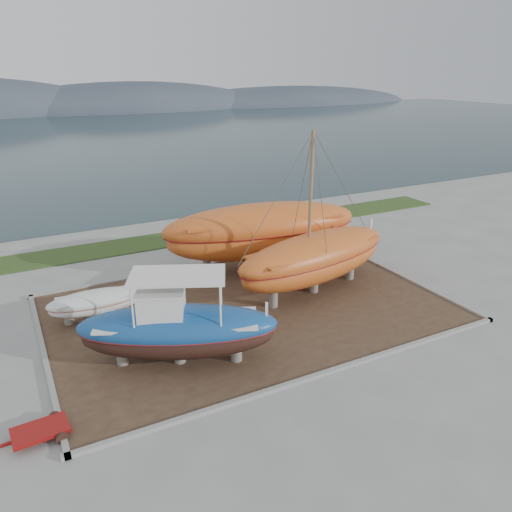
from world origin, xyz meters
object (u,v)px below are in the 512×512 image
white_dinghy (96,305)px  orange_bare_hull (262,238)px  red_trailer (41,433)px  orange_sailboat (317,215)px  blue_caique (177,320)px

white_dinghy → orange_bare_hull: 9.74m
white_dinghy → red_trailer: size_ratio=1.70×
orange_sailboat → red_trailer: size_ratio=3.75×
white_dinghy → orange_sailboat: size_ratio=0.45×
orange_sailboat → red_trailer: orange_sailboat is taller
white_dinghy → red_trailer: 7.84m
red_trailer → orange_bare_hull: bearing=31.4°
orange_sailboat → red_trailer: bearing=-170.3°
blue_caique → red_trailer: blue_caique is taller
orange_sailboat → red_trailer: 14.86m
blue_caique → orange_bare_hull: (7.37, 7.00, -0.01)m
orange_bare_hull → red_trailer: 15.59m
orange_bare_hull → red_trailer: bearing=-136.0°
orange_sailboat → orange_bare_hull: size_ratio=0.84×
orange_bare_hull → blue_caique: bearing=-128.0°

